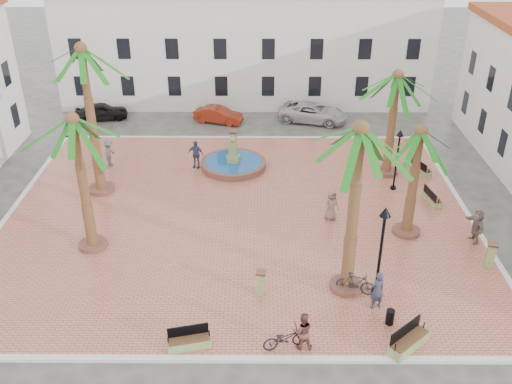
% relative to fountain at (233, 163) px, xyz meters
% --- Properties ---
extents(ground, '(120.00, 120.00, 0.00)m').
position_rel_fountain_xyz_m(ground, '(0.52, -6.04, -0.45)').
color(ground, '#56544F').
rests_on(ground, ground).
extents(plaza, '(26.00, 22.00, 0.15)m').
position_rel_fountain_xyz_m(plaza, '(0.52, -6.04, -0.37)').
color(plaza, '#C56B54').
rests_on(plaza, ground).
extents(kerb_n, '(26.30, 0.30, 0.16)m').
position_rel_fountain_xyz_m(kerb_n, '(0.52, 4.96, -0.37)').
color(kerb_n, silver).
rests_on(kerb_n, ground).
extents(kerb_s, '(26.30, 0.30, 0.16)m').
position_rel_fountain_xyz_m(kerb_s, '(0.52, -17.04, -0.37)').
color(kerb_s, silver).
rests_on(kerb_s, ground).
extents(kerb_e, '(0.30, 22.30, 0.16)m').
position_rel_fountain_xyz_m(kerb_e, '(13.52, -6.04, -0.37)').
color(kerb_e, silver).
rests_on(kerb_e, ground).
extents(kerb_w, '(0.30, 22.30, 0.16)m').
position_rel_fountain_xyz_m(kerb_w, '(-12.48, -6.04, -0.37)').
color(kerb_w, silver).
rests_on(kerb_w, ground).
extents(building_north, '(30.40, 7.40, 9.50)m').
position_rel_fountain_xyz_m(building_north, '(0.52, 13.95, 4.32)').
color(building_north, white).
rests_on(building_north, ground).
extents(fountain, '(4.27, 4.27, 2.21)m').
position_rel_fountain_xyz_m(fountain, '(0.00, 0.00, 0.00)').
color(fountain, brown).
rests_on(fountain, plaza).
extents(palm_nw, '(5.14, 5.14, 9.04)m').
position_rel_fountain_xyz_m(palm_nw, '(-7.88, -3.27, 7.48)').
color(palm_nw, brown).
rests_on(palm_nw, plaza).
extents(palm_sw, '(4.78, 4.78, 7.33)m').
position_rel_fountain_xyz_m(palm_sw, '(-6.87, -9.25, 5.90)').
color(palm_sw, brown).
rests_on(palm_sw, plaza).
extents(palm_s, '(5.05, 5.05, 8.30)m').
position_rel_fountain_xyz_m(palm_s, '(5.74, -12.58, 6.79)').
color(palm_s, brown).
rests_on(palm_s, plaza).
extents(palm_e, '(4.75, 4.75, 6.19)m').
position_rel_fountain_xyz_m(palm_e, '(9.58, -7.86, 4.82)').
color(palm_e, brown).
rests_on(palm_e, plaza).
extents(palm_ne, '(4.88, 4.88, 6.83)m').
position_rel_fountain_xyz_m(palm_ne, '(9.87, -0.81, 5.41)').
color(palm_ne, brown).
rests_on(palm_ne, plaza).
extents(bench_s, '(1.84, 0.93, 0.93)m').
position_rel_fountain_xyz_m(bench_s, '(-1.12, -16.43, -0.04)').
color(bench_s, '#839A57').
rests_on(bench_s, plaza).
extents(bench_se, '(1.91, 1.77, 1.06)m').
position_rel_fountain_xyz_m(bench_se, '(7.72, -16.43, -0.00)').
color(bench_se, '#839A57').
rests_on(bench_se, plaza).
extents(bench_e, '(0.80, 1.69, 0.86)m').
position_rel_fountain_xyz_m(bench_e, '(11.80, -4.60, -0.06)').
color(bench_e, '#839A57').
rests_on(bench_e, plaza).
extents(bench_ne, '(1.10, 1.80, 0.91)m').
position_rel_fountain_xyz_m(bench_ne, '(12.09, -0.78, -0.04)').
color(bench_ne, '#839A57').
rests_on(bench_ne, plaza).
extents(lamppost_s, '(0.49, 0.49, 4.52)m').
position_rel_fountain_xyz_m(lamppost_s, '(7.05, -12.90, 2.76)').
color(lamppost_s, black).
rests_on(lamppost_s, plaza).
extents(lamppost_e, '(0.42, 0.42, 3.89)m').
position_rel_fountain_xyz_m(lamppost_e, '(9.90, -2.95, 2.33)').
color(lamppost_e, black).
rests_on(lamppost_e, plaza).
extents(bollard_se, '(0.50, 0.50, 1.24)m').
position_rel_fountain_xyz_m(bollard_se, '(1.79, -13.05, 0.34)').
color(bollard_se, '#839A57').
rests_on(bollard_se, plaza).
extents(bollard_n, '(0.59, 0.59, 1.53)m').
position_rel_fountain_xyz_m(bollard_n, '(-0.06, 2.44, 0.49)').
color(bollard_n, '#839A57').
rests_on(bollard_n, plaza).
extents(bollard_e, '(0.58, 0.58, 1.32)m').
position_rel_fountain_xyz_m(bollard_e, '(12.92, -10.86, 0.38)').
color(bollard_e, '#839A57').
rests_on(bollard_e, plaza).
extents(litter_bin, '(0.36, 0.36, 0.71)m').
position_rel_fountain_xyz_m(litter_bin, '(7.25, -15.01, 0.05)').
color(litter_bin, black).
rests_on(litter_bin, plaza).
extents(cyclist_a, '(0.80, 0.67, 1.87)m').
position_rel_fountain_xyz_m(cyclist_a, '(6.84, -13.95, 0.64)').
color(cyclist_a, '#303449').
rests_on(cyclist_a, plaza).
extents(bicycle_a, '(1.96, 1.12, 0.97)m').
position_rel_fountain_xyz_m(bicycle_a, '(2.74, -16.44, 0.19)').
color(bicycle_a, black).
rests_on(bicycle_a, plaza).
extents(cyclist_b, '(0.84, 0.65, 1.73)m').
position_rel_fountain_xyz_m(cyclist_b, '(3.44, -16.44, 0.56)').
color(cyclist_b, brown).
rests_on(cyclist_b, plaza).
extents(bicycle_b, '(1.89, 1.00, 1.09)m').
position_rel_fountain_xyz_m(bicycle_b, '(6.10, -12.96, 0.25)').
color(bicycle_b, black).
rests_on(bicycle_b, plaza).
extents(pedestrian_fountain_a, '(1.04, 0.90, 1.79)m').
position_rel_fountain_xyz_m(pedestrian_fountain_a, '(5.67, -6.49, 0.60)').
color(pedestrian_fountain_a, '#826655').
rests_on(pedestrian_fountain_a, plaza).
extents(pedestrian_fountain_b, '(1.18, 0.75, 1.87)m').
position_rel_fountain_xyz_m(pedestrian_fountain_b, '(-2.44, -0.01, 0.63)').
color(pedestrian_fountain_b, '#3E4465').
rests_on(pedestrian_fountain_b, plaza).
extents(pedestrian_north, '(0.83, 1.26, 1.82)m').
position_rel_fountain_xyz_m(pedestrian_north, '(-8.10, 0.17, 0.61)').
color(pedestrian_north, '#515056').
rests_on(pedestrian_north, plaza).
extents(pedestrian_east, '(0.77, 1.78, 1.86)m').
position_rel_fountain_xyz_m(pedestrian_east, '(12.92, -8.67, 0.63)').
color(pedestrian_east, '#746359').
rests_on(pedestrian_east, plaza).
extents(car_black, '(4.28, 2.53, 1.37)m').
position_rel_fountain_xyz_m(car_black, '(-10.78, 8.77, 0.23)').
color(car_black, black).
rests_on(car_black, ground).
extents(car_red, '(4.02, 2.37, 1.25)m').
position_rel_fountain_xyz_m(car_red, '(-1.49, 8.19, 0.18)').
color(car_red, maroon).
rests_on(car_red, ground).
extents(car_silver, '(4.65, 3.13, 1.25)m').
position_rel_fountain_xyz_m(car_silver, '(5.80, 8.54, 0.18)').
color(car_silver, '#A7A6AF').
rests_on(car_silver, ground).
extents(car_white, '(5.72, 3.72, 1.46)m').
position_rel_fountain_xyz_m(car_white, '(5.91, 8.46, 0.28)').
color(car_white, beige).
rests_on(car_white, ground).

